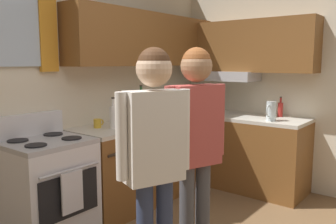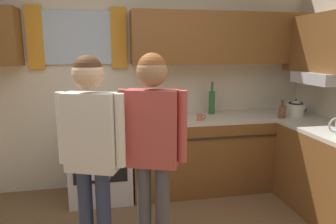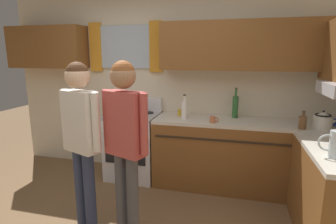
# 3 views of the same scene
# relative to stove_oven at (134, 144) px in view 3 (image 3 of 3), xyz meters

# --- Properties ---
(back_wall_unit) EXTENTS (4.60, 0.42, 2.60)m
(back_wall_unit) POSITION_rel_stove_oven_xyz_m (0.38, 0.28, 1.02)
(back_wall_unit) COLOR beige
(back_wall_unit) RESTS_ON ground
(kitchen_counter_run) EXTENTS (2.26, 1.78, 0.90)m
(kitchen_counter_run) POSITION_rel_stove_oven_xyz_m (1.77, -0.31, -0.02)
(kitchen_counter_run) COLOR brown
(kitchen_counter_run) RESTS_ON ground
(stove_oven) EXTENTS (0.68, 0.67, 1.10)m
(stove_oven) POSITION_rel_stove_oven_xyz_m (0.00, 0.00, 0.00)
(stove_oven) COLOR silver
(stove_oven) RESTS_ON ground
(bottle_squat_brown) EXTENTS (0.08, 0.08, 0.21)m
(bottle_squat_brown) POSITION_rel_stove_oven_xyz_m (2.10, -0.24, 0.51)
(bottle_squat_brown) COLOR brown
(bottle_squat_brown) RESTS_ON kitchen_counter_run
(bottle_wine_green) EXTENTS (0.08, 0.08, 0.39)m
(bottle_wine_green) POSITION_rel_stove_oven_xyz_m (1.37, 0.14, 0.58)
(bottle_wine_green) COLOR #2D6633
(bottle_wine_green) RESTS_ON kitchen_counter_run
(bottle_milk_white) EXTENTS (0.08, 0.08, 0.31)m
(bottle_milk_white) POSITION_rel_stove_oven_xyz_m (0.73, -0.06, 0.55)
(bottle_milk_white) COLOR white
(bottle_milk_white) RESTS_ON kitchen_counter_run
(cup_terracotta) EXTENTS (0.11, 0.07, 0.08)m
(cup_terracotta) POSITION_rel_stove_oven_xyz_m (1.11, -0.20, 0.47)
(cup_terracotta) COLOR #B76642
(cup_terracotta) RESTS_ON kitchen_counter_run
(mug_mustard_yellow) EXTENTS (0.12, 0.08, 0.09)m
(mug_mustard_yellow) POSITION_rel_stove_oven_xyz_m (0.66, 0.09, 0.48)
(mug_mustard_yellow) COLOR gold
(mug_mustard_yellow) RESTS_ON kitchen_counter_run
(stovetop_kettle) EXTENTS (0.27, 0.20, 0.21)m
(stovetop_kettle) POSITION_rel_stove_oven_xyz_m (2.32, -0.17, 0.53)
(stovetop_kettle) COLOR silver
(stovetop_kettle) RESTS_ON kitchen_counter_run
(water_pitcher) EXTENTS (0.19, 0.11, 0.22)m
(water_pitcher) POSITION_rel_stove_oven_xyz_m (2.15, -1.12, 0.54)
(water_pitcher) COLOR silver
(water_pitcher) RESTS_ON kitchen_counter_run
(adult_left) EXTENTS (0.48, 0.28, 1.65)m
(adult_left) POSITION_rel_stove_oven_xyz_m (-0.02, -1.25, 0.57)
(adult_left) COLOR #2D3856
(adult_left) RESTS_ON ground
(adult_in_plaid) EXTENTS (0.49, 0.28, 1.66)m
(adult_in_plaid) POSITION_rel_stove_oven_xyz_m (0.42, -1.26, 0.58)
(adult_in_plaid) COLOR #4C4C51
(adult_in_plaid) RESTS_ON ground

